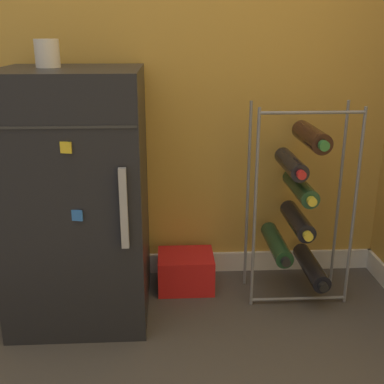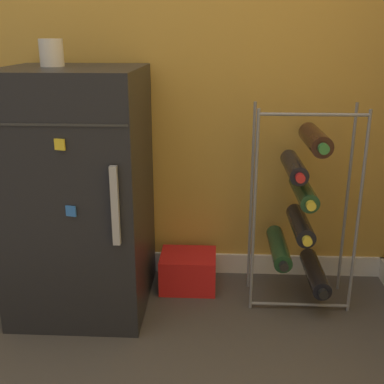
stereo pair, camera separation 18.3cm
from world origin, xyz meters
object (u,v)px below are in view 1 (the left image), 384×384
(wine_rack, at_px, (299,205))
(fridge_top_cup, at_px, (47,53))
(mini_fridge, at_px, (78,196))
(soda_box, at_px, (186,271))

(wine_rack, bearing_deg, fridge_top_cup, -178.48)
(mini_fridge, relative_size, soda_box, 3.96)
(mini_fridge, xyz_separation_m, soda_box, (0.41, 0.13, -0.39))
(fridge_top_cup, bearing_deg, mini_fridge, -23.48)
(mini_fridge, xyz_separation_m, fridge_top_cup, (-0.07, 0.03, 0.51))
(soda_box, distance_m, fridge_top_cup, 1.02)
(wine_rack, xyz_separation_m, fridge_top_cup, (-0.92, -0.02, 0.58))
(mini_fridge, height_order, wine_rack, mini_fridge)
(soda_box, bearing_deg, mini_fridge, -162.32)
(wine_rack, distance_m, fridge_top_cup, 1.09)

